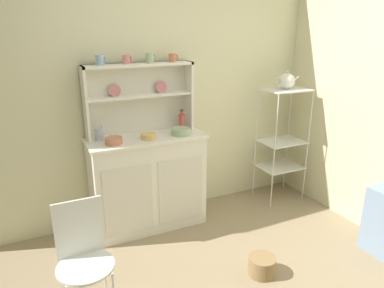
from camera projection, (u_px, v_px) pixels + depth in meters
wall_back at (162, 94)px, 3.49m from camera, size 3.84×0.05×2.50m
hutch_cabinet at (148, 181)px, 3.41m from camera, size 1.08×0.45×0.91m
hutch_shelf_unit at (139, 93)px, 3.29m from camera, size 1.01×0.18×0.65m
bakers_rack at (282, 133)px, 3.90m from camera, size 0.47×0.35×1.25m
wire_chair at (83, 252)px, 2.26m from camera, size 0.36×0.36×0.85m
floor_basket at (262, 266)px, 2.82m from camera, size 0.22×0.22×0.15m
cup_sky_0 at (100, 60)px, 3.02m from camera, size 0.08×0.07×0.08m
cup_rose_1 at (126, 59)px, 3.11m from camera, size 0.08×0.07×0.08m
cup_sage_2 at (150, 58)px, 3.20m from camera, size 0.09×0.07×0.09m
cup_terracotta_3 at (173, 58)px, 3.29m from camera, size 0.09×0.07×0.08m
bowl_mixing_large at (114, 141)px, 3.07m from camera, size 0.15×0.15×0.06m
bowl_floral_medium at (148, 136)px, 3.20m from camera, size 0.14×0.14×0.05m
bowl_cream_small at (181, 131)px, 3.32m from camera, size 0.18×0.18×0.06m
jam_bottle at (182, 121)px, 3.48m from camera, size 0.06×0.06×0.20m
utensil_jar at (100, 134)px, 3.15m from camera, size 0.08×0.08×0.23m
porcelain_teapot at (287, 81)px, 3.72m from camera, size 0.26×0.17×0.19m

